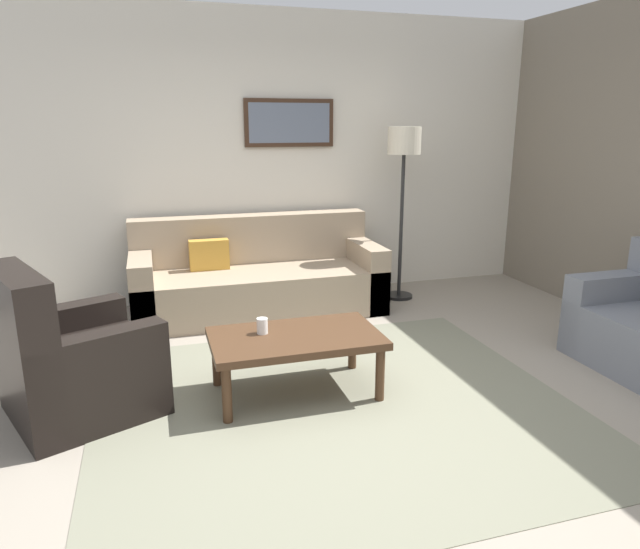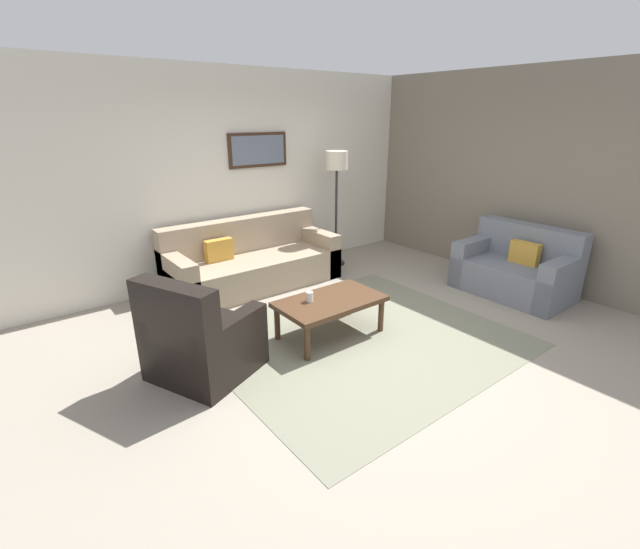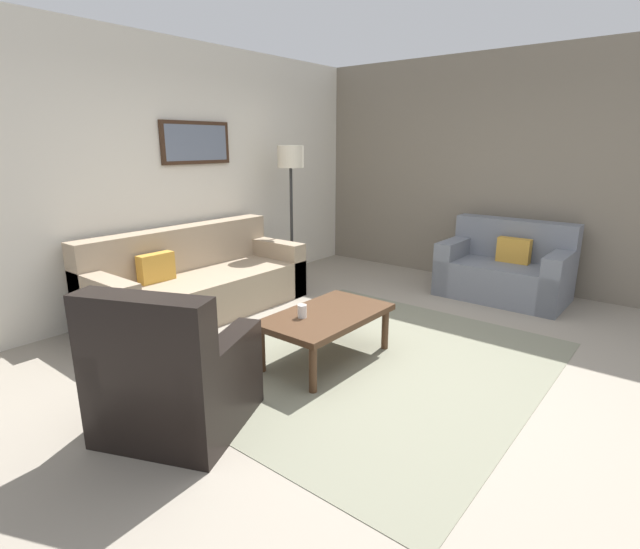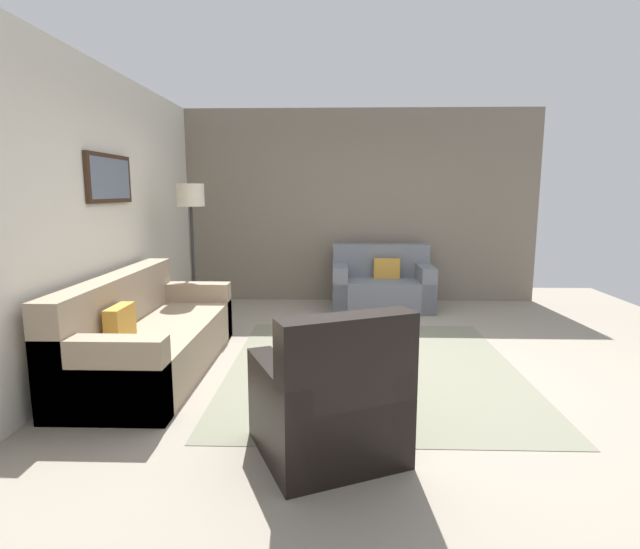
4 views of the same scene
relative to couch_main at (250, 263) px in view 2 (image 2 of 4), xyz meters
The scene contains 11 objects.
ground_plane 2.12m from the couch_main, 86.97° to the right, with size 8.00×8.00×0.00m, color gray.
rear_partition 1.22m from the couch_main, 77.73° to the left, with size 6.00×0.12×2.80m, color silver.
stone_feature_panel 3.91m from the couch_main, 33.91° to the right, with size 0.12×5.20×2.80m, color slate.
area_rug 2.11m from the couch_main, 86.97° to the right, with size 2.96×2.64×0.01m, color gray.
couch_main is the anchor object (origin of this frame).
couch_loveseat 3.52m from the couch_main, 42.81° to the right, with size 0.83×1.37×0.88m.
armchair_leather 2.26m from the couch_main, 130.54° to the right, with size 1.05×1.05×0.95m.
coffee_table 1.83m from the couch_main, 92.47° to the right, with size 1.10×0.64×0.41m.
cup 1.77m from the couch_main, 99.12° to the right, with size 0.07×0.07×0.10m, color white.
lamp_standing 1.84m from the couch_main, ahead, with size 0.32×0.32×1.71m.
framed_artwork 1.57m from the couch_main, 43.18° to the left, with size 0.89×0.04×0.46m.
Camera 2 is at (-2.81, -2.95, 2.21)m, focal length 24.53 mm.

